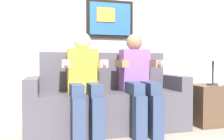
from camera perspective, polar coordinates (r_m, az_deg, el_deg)
ground_plane at (r=2.50m, az=0.93°, el=-16.40°), size 5.47×5.47×0.00m
back_wall_assembly at (r=3.15m, az=-2.88°, el=11.41°), size 4.20×0.10×2.60m
couch at (r=2.73m, az=-0.96°, el=-8.04°), size 1.80×0.58×0.90m
person_on_left at (r=2.47m, az=-6.90°, el=-2.24°), size 0.46×0.56×1.11m
person_on_right at (r=2.62m, az=6.39°, el=-1.99°), size 0.46×0.56×1.11m
side_table_right at (r=3.19m, az=22.18°, el=-7.85°), size 0.40×0.40×0.50m
table_lamp at (r=3.14m, az=23.49°, el=3.14°), size 0.22×0.22×0.46m
spare_remote_on_table at (r=3.13m, az=24.18°, el=-3.24°), size 0.04×0.13×0.02m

